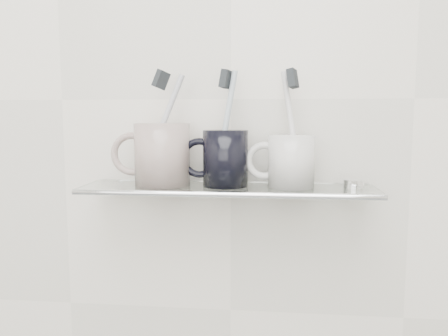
# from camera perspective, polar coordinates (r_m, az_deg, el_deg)

# --- Properties ---
(wall_back) EXTENTS (2.50, 0.00, 2.50)m
(wall_back) POSITION_cam_1_polar(r_m,az_deg,el_deg) (0.80, 0.91, 8.99)
(wall_back) COLOR silver
(wall_back) RESTS_ON ground
(shelf_glass) EXTENTS (0.50, 0.12, 0.01)m
(shelf_glass) POSITION_cam_1_polar(r_m,az_deg,el_deg) (0.75, 0.47, -2.72)
(shelf_glass) COLOR silver
(shelf_glass) RESTS_ON wall_back
(shelf_rail) EXTENTS (0.50, 0.01, 0.01)m
(shelf_rail) POSITION_cam_1_polar(r_m,az_deg,el_deg) (0.69, 0.02, -3.47)
(shelf_rail) COLOR silver
(shelf_rail) RESTS_ON shelf_glass
(bracket_left) EXTENTS (0.02, 0.03, 0.02)m
(bracket_left) POSITION_cam_1_polar(r_m,az_deg,el_deg) (0.84, -13.64, -2.61)
(bracket_left) COLOR silver
(bracket_left) RESTS_ON wall_back
(bracket_right) EXTENTS (0.02, 0.03, 0.02)m
(bracket_right) POSITION_cam_1_polar(r_m,az_deg,el_deg) (0.80, 15.89, -3.09)
(bracket_right) COLOR silver
(bracket_right) RESTS_ON wall_back
(mug_left) EXTENTS (0.10, 0.10, 0.11)m
(mug_left) POSITION_cam_1_polar(r_m,az_deg,el_deg) (0.76, -8.06, 1.78)
(mug_left) COLOR silver
(mug_left) RESTS_ON shelf_glass
(mug_left_handle) EXTENTS (0.08, 0.01, 0.08)m
(mug_left_handle) POSITION_cam_1_polar(r_m,az_deg,el_deg) (0.78, -11.92, 1.80)
(mug_left_handle) COLOR silver
(mug_left_handle) RESTS_ON mug_left
(toothbrush_left) EXTENTS (0.09, 0.02, 0.18)m
(toothbrush_left) POSITION_cam_1_polar(r_m,az_deg,el_deg) (0.76, -8.12, 5.34)
(toothbrush_left) COLOR #B1B3BE
(toothbrush_left) RESTS_ON mug_left
(bristles_left) EXTENTS (0.03, 0.03, 0.04)m
(bristles_left) POSITION_cam_1_polar(r_m,az_deg,el_deg) (0.76, -8.22, 11.35)
(bristles_left) COLOR #202427
(bristles_left) RESTS_ON toothbrush_left
(mug_center) EXTENTS (0.08, 0.08, 0.10)m
(mug_center) POSITION_cam_1_polar(r_m,az_deg,el_deg) (0.75, 0.19, 1.28)
(mug_center) COLOR black
(mug_center) RESTS_ON shelf_glass
(mug_center_handle) EXTENTS (0.07, 0.01, 0.07)m
(mug_center_handle) POSITION_cam_1_polar(r_m,az_deg,el_deg) (0.75, -3.20, 1.31)
(mug_center_handle) COLOR black
(mug_center_handle) RESTS_ON mug_center
(toothbrush_center) EXTENTS (0.04, 0.02, 0.19)m
(toothbrush_center) POSITION_cam_1_polar(r_m,az_deg,el_deg) (0.74, 0.19, 5.38)
(toothbrush_center) COLOR #A9C5D0
(toothbrush_center) RESTS_ON mug_center
(bristles_center) EXTENTS (0.02, 0.03, 0.03)m
(bristles_center) POSITION_cam_1_polar(r_m,az_deg,el_deg) (0.74, 0.20, 11.54)
(bristles_center) COLOR #202427
(bristles_center) RESTS_ON toothbrush_center
(mug_right) EXTENTS (0.10, 0.10, 0.09)m
(mug_right) POSITION_cam_1_polar(r_m,az_deg,el_deg) (0.74, 8.76, 0.89)
(mug_right) COLOR silver
(mug_right) RESTS_ON shelf_glass
(mug_right_handle) EXTENTS (0.06, 0.01, 0.06)m
(mug_right_handle) POSITION_cam_1_polar(r_m,az_deg,el_deg) (0.74, 5.28, 0.94)
(mug_right_handle) COLOR silver
(mug_right_handle) RESTS_ON mug_right
(toothbrush_right) EXTENTS (0.04, 0.04, 0.19)m
(toothbrush_right) POSITION_cam_1_polar(r_m,az_deg,el_deg) (0.74, 8.84, 5.29)
(toothbrush_right) COLOR silver
(toothbrush_right) RESTS_ON mug_right
(bristles_right) EXTENTS (0.02, 0.03, 0.03)m
(bristles_right) POSITION_cam_1_polar(r_m,az_deg,el_deg) (0.74, 8.96, 11.48)
(bristles_right) COLOR #202427
(bristles_right) RESTS_ON toothbrush_right
(chrome_cap) EXTENTS (0.03, 0.03, 0.01)m
(chrome_cap) POSITION_cam_1_polar(r_m,az_deg,el_deg) (0.76, 16.58, -1.98)
(chrome_cap) COLOR silver
(chrome_cap) RESTS_ON shelf_glass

